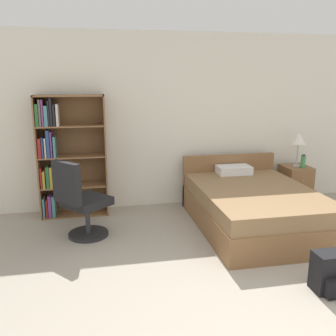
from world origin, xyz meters
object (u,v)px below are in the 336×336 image
object	(u,v)px
water_bottle	(303,161)
nightstand	(295,184)
backpack_black	(330,273)
bed	(252,206)
office_chair	(81,202)
table_lamp	(299,140)
bookshelf	(63,155)

from	to	relation	value
water_bottle	nightstand	bearing A→B (deg)	110.13
backpack_black	bed	bearing A→B (deg)	91.83
office_chair	backpack_black	world-z (taller)	office_chair
table_lamp	nightstand	bearing A→B (deg)	61.74
table_lamp	water_bottle	world-z (taller)	table_lamp
bed	office_chair	world-z (taller)	office_chair
water_bottle	backpack_black	size ratio (longest dim) A/B	0.55
bed	water_bottle	xyz separation A→B (m)	(1.12, 0.71, 0.41)
office_chair	table_lamp	bearing A→B (deg)	13.17
nightstand	water_bottle	xyz separation A→B (m)	(0.04, -0.11, 0.39)
office_chair	backpack_black	bearing A→B (deg)	-36.19
bookshelf	table_lamp	xyz separation A→B (m)	(3.54, -0.10, 0.12)
water_bottle	backpack_black	distance (m)	2.63
office_chair	table_lamp	xyz separation A→B (m)	(3.30, 0.77, 0.55)
office_chair	table_lamp	distance (m)	3.43
bookshelf	bed	distance (m)	2.70
bookshelf	backpack_black	distance (m)	3.65
nightstand	backpack_black	xyz separation A→B (m)	(-1.03, -2.46, -0.11)
table_lamp	bookshelf	bearing A→B (deg)	178.35
nightstand	table_lamp	world-z (taller)	table_lamp
bed	water_bottle	world-z (taller)	water_bottle
bookshelf	nightstand	distance (m)	3.60
table_lamp	water_bottle	bearing A→B (deg)	-62.46
bed	table_lamp	distance (m)	1.53
table_lamp	backpack_black	xyz separation A→B (m)	(-1.02, -2.44, -0.83)
bed	table_lamp	bearing A→B (deg)	36.91
bookshelf	water_bottle	xyz separation A→B (m)	(3.59, -0.20, -0.21)
bed	backpack_black	world-z (taller)	bed
backpack_black	bookshelf	bearing A→B (deg)	134.76
bookshelf	backpack_black	size ratio (longest dim) A/B	4.57
nightstand	bed	bearing A→B (deg)	-142.76
office_chair	backpack_black	distance (m)	2.84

